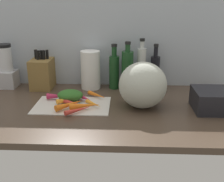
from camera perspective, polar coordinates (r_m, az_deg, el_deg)
ground_plane at (r=147.04cm, az=-5.63°, el=-3.58°), size 170.00×80.00×3.00cm
wall_back at (r=175.65cm, az=-4.21°, el=10.90°), size 170.00×3.00×60.00cm
cutting_board at (r=147.44cm, az=-8.12°, el=-2.82°), size 39.11×25.42×0.80cm
carrot_0 at (r=155.16cm, az=-10.93°, el=-1.06°), size 12.47×3.71×3.20cm
carrot_1 at (r=136.60cm, az=-6.96°, el=-3.86°), size 12.55×10.84×2.44cm
carrot_2 at (r=151.22cm, az=-5.86°, el=-1.33°), size 10.92×10.56×3.22cm
carrot_3 at (r=140.16cm, az=-5.62°, el=-3.00°), size 15.51×6.98×3.32cm
carrot_4 at (r=142.73cm, az=-8.68°, el=-2.73°), size 13.65×13.74×3.26cm
carrot_5 at (r=150.37cm, az=-8.45°, el=-1.68°), size 14.60×10.60×2.68cm
carrot_6 at (r=143.50cm, az=-3.77°, el=-2.64°), size 9.39×9.19×2.23cm
carrot_7 at (r=155.38cm, az=-3.08°, el=-0.84°), size 11.39×9.99×2.46cm
carrot_8 at (r=144.70cm, az=-7.85°, el=-2.54°), size 15.96×11.30×2.50cm
carrot_greens_pile at (r=151.78cm, az=-8.55°, el=-0.85°), size 13.81×10.62×5.84cm
winter_squash at (r=141.32cm, az=6.31°, el=1.20°), size 24.27×23.20×23.61cm
knife_block at (r=176.47cm, az=-14.08°, el=3.54°), size 12.46×16.31×23.47cm
blender_appliance at (r=184.11cm, az=-20.82°, el=4.23°), size 11.44×11.44×26.92cm
paper_towel_roll at (r=170.52cm, az=-4.27°, el=4.33°), size 11.76×11.76×23.17cm
bottle_0 at (r=169.96cm, az=0.44°, el=4.20°), size 6.13×6.13×27.41cm
bottle_1 at (r=166.65cm, az=3.16°, el=4.32°), size 7.01×7.01×29.41cm
bottle_2 at (r=169.38cm, az=6.02°, el=4.79°), size 5.32×5.32×30.83cm
bottle_3 at (r=172.84cm, az=8.76°, el=4.11°), size 5.65×5.65×27.26cm
dish_rack at (r=148.90cm, az=21.09°, el=-1.77°), size 25.43×19.80×10.37cm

